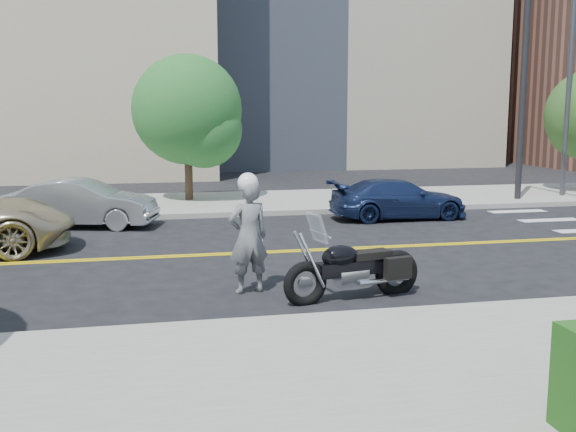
# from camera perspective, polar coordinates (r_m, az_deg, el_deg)

# --- Properties ---
(ground_plane) EXTENTS (120.00, 120.00, 0.00)m
(ground_plane) POSITION_cam_1_polar(r_m,az_deg,el_deg) (14.74, -3.29, -3.15)
(ground_plane) COLOR black
(ground_plane) RESTS_ON ground
(sidewalk_near) EXTENTS (60.00, 5.00, 0.15)m
(sidewalk_near) POSITION_cam_1_polar(r_m,az_deg,el_deg) (7.71, 5.51, -14.15)
(sidewalk_near) COLOR #9E9B91
(sidewalk_near) RESTS_ON ground_plane
(sidewalk_far) EXTENTS (60.00, 5.00, 0.15)m
(sidewalk_far) POSITION_cam_1_polar(r_m,az_deg,el_deg) (22.06, -6.26, 1.07)
(sidewalk_far) COLOR #9E9B91
(sidewalk_far) RESTS_ON ground_plane
(lamp_post) EXTENTS (0.16, 0.16, 8.00)m
(lamp_post) POSITION_cam_1_polar(r_m,az_deg,el_deg) (25.15, 22.71, 10.71)
(lamp_post) COLOR #4C4C51
(lamp_post) RESTS_ON sidewalk_far
(traffic_light) EXTENTS (0.28, 4.50, 7.00)m
(traffic_light) POSITION_cam_1_polar(r_m,az_deg,el_deg) (22.89, 20.63, 12.38)
(traffic_light) COLOR black
(traffic_light) RESTS_ON sidewalk_far
(motorcyclist) EXTENTS (0.79, 0.61, 2.06)m
(motorcyclist) POSITION_cam_1_polar(r_m,az_deg,el_deg) (11.40, -3.37, -1.49)
(motorcyclist) COLOR silver
(motorcyclist) RESTS_ON ground
(motorcycle) EXTENTS (2.52, 1.23, 1.47)m
(motorcycle) POSITION_cam_1_polar(r_m,az_deg,el_deg) (11.14, 5.61, -3.29)
(motorcycle) COLOR black
(motorcycle) RESTS_ON ground
(parked_car_silver) EXTENTS (4.08, 2.29, 1.27)m
(parked_car_silver) POSITION_cam_1_polar(r_m,az_deg,el_deg) (18.68, -17.02, 1.03)
(parked_car_silver) COLOR #95989C
(parked_car_silver) RESTS_ON ground
(parked_car_blue) EXTENTS (3.95, 1.63, 1.14)m
(parked_car_blue) POSITION_cam_1_polar(r_m,az_deg,el_deg) (19.50, 9.32, 1.43)
(parked_car_blue) COLOR navy
(parked_car_blue) RESTS_ON ground
(tree_far_a) EXTENTS (3.57, 3.57, 4.88)m
(tree_far_a) POSITION_cam_1_polar(r_m,az_deg,el_deg) (22.39, -8.53, 8.88)
(tree_far_a) COLOR #382619
(tree_far_a) RESTS_ON ground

